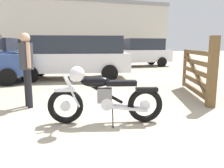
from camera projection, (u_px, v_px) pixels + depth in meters
ground_plane at (107, 120)px, 4.26m from camera, size 80.00×80.00×0.00m
vintage_motorcycle at (103, 97)px, 4.03m from camera, size 2.06×0.73×1.07m
timber_gate at (199, 72)px, 5.96m from camera, size 0.87×2.47×1.60m
bystander at (26, 62)px, 5.01m from camera, size 0.30×0.43×1.66m
blue_hatchback_right at (66, 54)px, 13.83m from camera, size 4.44×2.49×1.67m
white_estate_far at (141, 52)px, 14.84m from camera, size 3.93×1.88×1.78m
pale_sedan_back at (74, 56)px, 9.34m from camera, size 4.90×2.45×1.74m
dark_sedan_left at (20, 51)px, 16.51m from camera, size 4.05×2.13×1.78m
industrial_building at (83, 29)px, 34.17m from camera, size 24.91×11.59×14.04m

